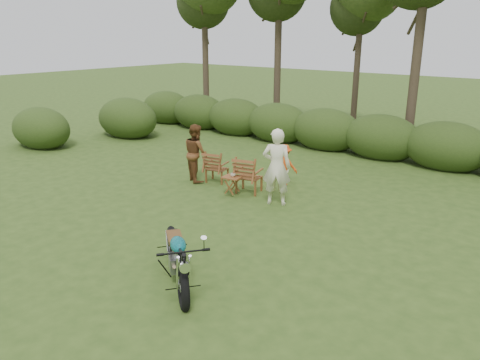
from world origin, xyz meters
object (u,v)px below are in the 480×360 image
Objects in this scene: lawn_chair_right at (249,192)px; side_table at (232,186)px; adult_a at (276,204)px; adult_b at (197,180)px; lawn_chair_left at (217,182)px; child at (283,185)px; cup at (233,175)px; motorcycle at (178,281)px.

side_table is at bearing 51.31° from lawn_chair_right.
adult_a is 1.16× the size of adult_b.
lawn_chair_left is 2.25m from adult_a.
cup is at bearing 52.16° from child.
adult_a is at bearing 153.90° from lawn_chair_left.
side_table is (1.02, -0.60, 0.24)m from lawn_chair_left.
side_table is 1.59m from child.
side_table is 3.96× the size of cup.
adult_b is at bearing -29.46° from adult_a.
lawn_chair_right is 0.53m from side_table.
motorcycle is 1.12× the size of adult_a.
lawn_chair_right is at bearing -148.98° from adult_b.
cup is (-1.95, 3.82, 0.53)m from motorcycle.
lawn_chair_right is at bearing 66.19° from side_table.
adult_a reaches higher than cup.
child reaches higher than side_table.
lawn_chair_left is at bearing -22.68° from lawn_chair_right.
motorcycle is 1.85× the size of child.
lawn_chair_left is at bearing -36.84° from adult_a.
child is at bearing -89.36° from adult_a.
adult_a is at bearing 7.24° from cup.
lawn_chair_left is at bearing 149.42° from side_table.
adult_b is at bearing 11.78° from lawn_chair_left.
side_table is at bearing -164.73° from adult_b.
lawn_chair_left is (-2.98, 4.40, 0.00)m from motorcycle.
lawn_chair_right is 1.22m from lawn_chair_left.
adult_a reaches higher than side_table.
adult_a is 2.73m from adult_b.
lawn_chair_left is 1.78× the size of side_table.
cup is (0.02, 0.02, 0.29)m from side_table.
lawn_chair_right is (-1.77, 4.24, 0.00)m from motorcycle.
adult_b is at bearing 168.02° from cup.
motorcycle reaches higher than side_table.
lawn_chair_left is 0.55× the size of adult_b.
child is at bearing -123.42° from adult_b.
cup reaches higher than lawn_chair_left.
lawn_chair_left is 1.21m from side_table.
motorcycle is 1.31× the size of adult_b.
lawn_chair_right is 1.10× the size of lawn_chair_left.
motorcycle is 4.32m from cup.
child reaches higher than lawn_chair_right.
cup is 0.08× the size of adult_b.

